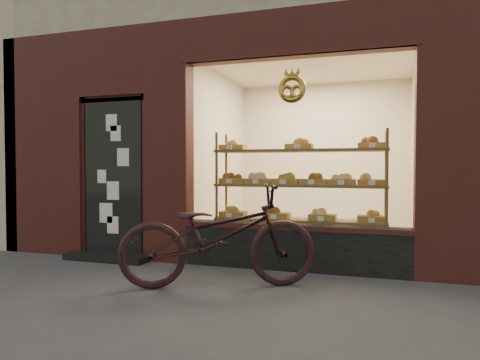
% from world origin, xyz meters
% --- Properties ---
extents(ground, '(90.00, 90.00, 0.00)m').
position_xyz_m(ground, '(0.00, 0.00, 0.00)').
color(ground, '#444446').
extents(display_shelf, '(2.20, 0.45, 1.70)m').
position_xyz_m(display_shelf, '(0.45, 2.55, 0.85)').
color(display_shelf, '#543D19').
rests_on(display_shelf, ground).
extents(bicycle, '(2.14, 1.44, 1.06)m').
position_xyz_m(bicycle, '(-0.16, 1.15, 0.53)').
color(bicycle, black).
rests_on(bicycle, ground).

